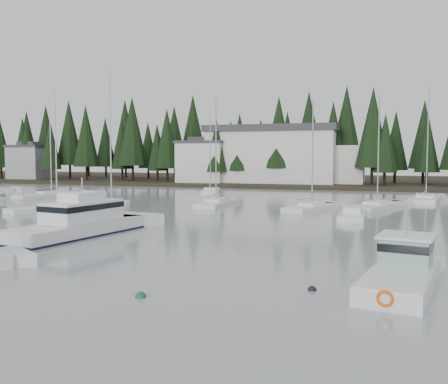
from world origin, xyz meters
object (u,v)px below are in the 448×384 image
at_px(runabout_1, 352,217).
at_px(sailboat_5, 210,192).
at_px(harbor_inn, 283,155).
at_px(sailboat_8, 216,205).
at_px(lobster_boat_teal, 402,276).
at_px(sailboat_3, 57,209).
at_px(sailboat_1, 377,207).
at_px(sailboat_2, 426,200).
at_px(sailboat_12, 112,210).
at_px(sailboat_4, 312,209).
at_px(house_far_west, 31,161).
at_px(sailboat_0, 52,196).
at_px(cabin_cruiser_center, 79,225).
at_px(house_west, 203,161).

bearing_deg(runabout_1, sailboat_5, 42.30).
bearing_deg(harbor_inn, sailboat_8, -89.43).
xyz_separation_m(lobster_boat_teal, sailboat_3, (-33.23, 21.11, -0.42)).
bearing_deg(sailboat_1, sailboat_3, 131.78).
distance_m(sailboat_2, sailboat_12, 38.77).
bearing_deg(lobster_boat_teal, sailboat_4, 25.13).
distance_m(house_far_west, sailboat_0, 47.49).
bearing_deg(lobster_boat_teal, sailboat_1, 12.53).
bearing_deg(sailboat_5, sailboat_12, 159.96).
bearing_deg(sailboat_8, sailboat_3, 123.87).
height_order(harbor_inn, runabout_1, harbor_inn).
height_order(sailboat_2, sailboat_12, sailboat_12).
bearing_deg(sailboat_2, runabout_1, 169.19).
height_order(house_far_west, sailboat_8, sailboat_8).
xyz_separation_m(house_far_west, sailboat_8, (57.45, -39.48, -4.33)).
bearing_deg(sailboat_2, sailboat_8, 129.65).
height_order(lobster_boat_teal, runabout_1, lobster_boat_teal).
xyz_separation_m(cabin_cruiser_center, runabout_1, (17.96, 15.87, -0.58)).
xyz_separation_m(sailboat_4, sailboat_12, (-19.50, -7.12, 0.01)).
distance_m(lobster_boat_teal, sailboat_1, 33.64).
relative_size(sailboat_0, sailboat_8, 1.11).
xyz_separation_m(harbor_inn, runabout_1, (16.01, -48.23, -5.64)).
distance_m(sailboat_2, runabout_1, 22.46).
relative_size(harbor_inn, sailboat_3, 2.25).
bearing_deg(lobster_boat_teal, sailboat_3, 67.46).
bearing_deg(sailboat_12, sailboat_5, -27.21).
relative_size(sailboat_1, sailboat_2, 0.87).
bearing_deg(sailboat_8, harbor_inn, -0.62).
relative_size(cabin_cruiser_center, sailboat_5, 0.87).
bearing_deg(house_west, sailboat_12, -81.29).
distance_m(lobster_boat_teal, sailboat_2, 44.88).
bearing_deg(sailboat_4, house_far_west, 80.23).
height_order(house_west, sailboat_12, sailboat_12).
distance_m(harbor_inn, sailboat_5, 24.93).
bearing_deg(harbor_inn, house_far_west, -178.65).
bearing_deg(sailboat_5, sailboat_4, -153.32).
height_order(house_west, sailboat_8, sailboat_8).
xyz_separation_m(house_west, sailboat_4, (26.57, -39.06, -4.58)).
bearing_deg(lobster_boat_teal, sailboat_8, 41.57).
relative_size(cabin_cruiser_center, sailboat_0, 0.82).
height_order(house_far_west, sailboat_4, sailboat_4).
distance_m(sailboat_0, sailboat_1, 43.25).
distance_m(sailboat_2, sailboat_8, 27.01).
height_order(house_west, sailboat_3, sailboat_3).
bearing_deg(lobster_boat_teal, sailboat_0, 61.47).
bearing_deg(sailboat_5, sailboat_1, -137.98).
height_order(sailboat_5, runabout_1, sailboat_5).
bearing_deg(harbor_inn, cabin_cruiser_center, -91.74).
xyz_separation_m(sailboat_5, sailboat_8, (6.88, -17.43, -0.01)).
relative_size(sailboat_3, sailboat_4, 1.11).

